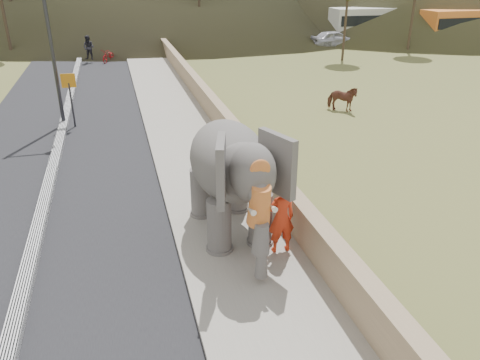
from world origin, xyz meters
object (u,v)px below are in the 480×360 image
(cow, at_px, (342,99))
(elephant_and_man, at_px, (230,176))
(lamppost, at_px, (54,12))
(motorcyclist, at_px, (99,52))

(cow, distance_m, elephant_and_man, 12.89)
(lamppost, xyz_separation_m, motorcyclist, (1.25, 15.32, -4.10))
(lamppost, height_order, cow, lamppost)
(cow, distance_m, motorcyclist, 20.17)
(elephant_and_man, bearing_deg, cow, 50.59)
(cow, relative_size, elephant_and_man, 0.35)
(cow, xyz_separation_m, elephant_and_man, (-8.16, -9.93, 1.05))
(lamppost, distance_m, cow, 13.60)
(motorcyclist, bearing_deg, cow, -54.83)
(lamppost, relative_size, cow, 5.33)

